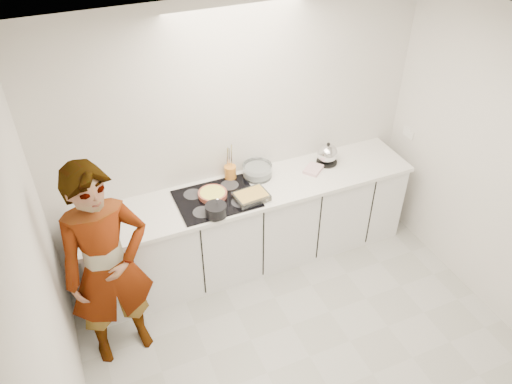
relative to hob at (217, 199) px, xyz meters
name	(u,v)px	position (x,y,z in m)	size (l,w,h in m)	color
floor	(310,356)	(0.35, -1.26, -0.92)	(3.60, 3.20, 0.00)	#B3B3AD
ceiling	(341,69)	(0.35, -1.26, 1.68)	(3.60, 3.20, 0.00)	white
wall_back	(238,137)	(0.35, 0.34, 0.38)	(3.60, 0.00, 2.60)	silver
wall_left	(52,329)	(-1.45, -1.26, 0.38)	(0.00, 3.20, 2.60)	silver
base_cabinets	(251,227)	(0.35, 0.02, -0.48)	(3.20, 0.58, 0.87)	white
countertop	(251,191)	(0.35, 0.02, -0.03)	(3.24, 0.64, 0.04)	white
hob	(217,199)	(0.00, 0.00, 0.00)	(0.72, 0.54, 0.01)	black
tart_dish	(213,194)	(-0.02, 0.04, 0.03)	(0.32, 0.32, 0.04)	#A64C39
saucepan	(216,210)	(-0.08, -0.22, 0.06)	(0.25, 0.25, 0.18)	black
baking_dish	(251,196)	(0.29, -0.14, 0.04)	(0.32, 0.25, 0.06)	silver
mixing_bowl	(257,171)	(0.49, 0.19, 0.05)	(0.35, 0.35, 0.13)	silver
tea_towel	(313,169)	(1.03, 0.06, 0.01)	(0.20, 0.14, 0.03)	white
kettle	(327,154)	(1.22, 0.13, 0.09)	(0.22, 0.22, 0.24)	black
utensil_crock	(230,173)	(0.23, 0.25, 0.06)	(0.11, 0.11, 0.14)	orange
cook	(108,268)	(-1.06, -0.51, 0.02)	(0.68, 0.45, 1.87)	white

